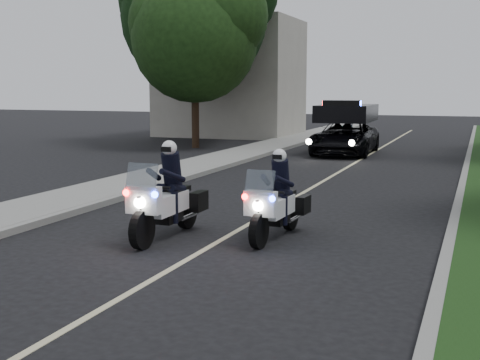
# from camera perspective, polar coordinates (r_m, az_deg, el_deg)

# --- Properties ---
(ground) EXTENTS (120.00, 120.00, 0.00)m
(ground) POSITION_cam_1_polar(r_m,az_deg,el_deg) (11.26, -3.33, -6.43)
(ground) COLOR black
(ground) RESTS_ON ground
(curb_right) EXTENTS (0.20, 60.00, 0.15)m
(curb_right) POSITION_cam_1_polar(r_m,az_deg,el_deg) (20.10, 19.73, -0.14)
(curb_right) COLOR gray
(curb_right) RESTS_ON ground
(curb_left) EXTENTS (0.20, 60.00, 0.15)m
(curb_left) POSITION_cam_1_polar(r_m,az_deg,el_deg) (21.87, -2.25, 1.00)
(curb_left) COLOR gray
(curb_left) RESTS_ON ground
(sidewalk_left) EXTENTS (2.00, 60.00, 0.16)m
(sidewalk_left) POSITION_cam_1_polar(r_m,az_deg,el_deg) (22.33, -4.85, 1.14)
(sidewalk_left) COLOR gray
(sidewalk_left) RESTS_ON ground
(building_far) EXTENTS (8.00, 6.00, 7.00)m
(building_far) POSITION_cam_1_polar(r_m,az_deg,el_deg) (38.74, -0.87, 9.28)
(building_far) COLOR #A8A396
(building_far) RESTS_ON ground
(lane_marking) EXTENTS (0.12, 50.00, 0.01)m
(lane_marking) POSITION_cam_1_polar(r_m,az_deg,el_deg) (20.61, 8.27, 0.27)
(lane_marking) COLOR #BFB78C
(lane_marking) RESTS_ON ground
(police_moto_left) EXTENTS (0.78, 2.23, 1.89)m
(police_moto_left) POSITION_cam_1_polar(r_m,az_deg,el_deg) (12.25, -6.70, -5.25)
(police_moto_left) COLOR silver
(police_moto_left) RESTS_ON ground
(police_moto_right) EXTENTS (0.83, 2.08, 1.73)m
(police_moto_right) POSITION_cam_1_polar(r_m,az_deg,el_deg) (12.15, 3.32, -5.33)
(police_moto_right) COLOR white
(police_moto_right) RESTS_ON ground
(police_suv) EXTENTS (2.57, 5.32, 2.56)m
(police_suv) POSITION_cam_1_polar(r_m,az_deg,el_deg) (27.98, 9.55, 2.35)
(police_suv) COLOR black
(police_suv) RESTS_ON ground
(bicycle) EXTENTS (0.62, 1.74, 0.91)m
(bicycle) POSITION_cam_1_polar(r_m,az_deg,el_deg) (34.45, 9.81, 3.45)
(bicycle) COLOR black
(bicycle) RESTS_ON ground
(cyclist) EXTENTS (0.59, 0.41, 1.61)m
(cyclist) POSITION_cam_1_polar(r_m,az_deg,el_deg) (34.45, 9.81, 3.45)
(cyclist) COLOR black
(cyclist) RESTS_ON ground
(tree_left_near) EXTENTS (6.79, 6.79, 10.14)m
(tree_left_near) POSITION_cam_1_polar(r_m,az_deg,el_deg) (30.67, -4.08, 2.96)
(tree_left_near) COLOR #1C3D14
(tree_left_near) RESTS_ON ground
(tree_left_far) EXTENTS (9.79, 9.79, 12.74)m
(tree_left_far) POSITION_cam_1_polar(r_m,az_deg,el_deg) (33.64, -4.09, 3.43)
(tree_left_far) COLOR black
(tree_left_far) RESTS_ON ground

